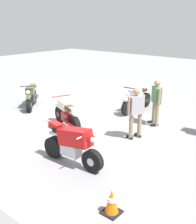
{
  "coord_description": "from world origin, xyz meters",
  "views": [
    {
      "loc": [
        -6.91,
        6.7,
        3.67
      ],
      "look_at": [
        -1.27,
        -0.01,
        0.75
      ],
      "focal_mm": 44.57,
      "sensor_mm": 36.0,
      "label": 1
    }
  ],
  "objects_px": {
    "person_in_gray_shirt": "(136,110)",
    "motorcycle_red_sportbike": "(73,143)",
    "motorcycle_cream_vintage": "(67,115)",
    "motorcycle_silver_cruiser": "(137,99)",
    "person_in_green_shirt": "(156,100)",
    "traffic_cone": "(112,202)",
    "motorcycle_olive_vintage": "(31,96)"
  },
  "relations": [
    {
      "from": "person_in_gray_shirt",
      "to": "motorcycle_red_sportbike",
      "type": "bearing_deg",
      "value": 103.89
    },
    {
      "from": "motorcycle_red_sportbike",
      "to": "person_in_gray_shirt",
      "type": "distance_m",
      "value": 2.55
    },
    {
      "from": "motorcycle_cream_vintage",
      "to": "motorcycle_red_sportbike",
      "type": "bearing_deg",
      "value": 159.9
    },
    {
      "from": "motorcycle_silver_cruiser",
      "to": "person_in_gray_shirt",
      "type": "height_order",
      "value": "person_in_gray_shirt"
    },
    {
      "from": "motorcycle_red_sportbike",
      "to": "person_in_green_shirt",
      "type": "xyz_separation_m",
      "value": [
        -0.21,
        -4.02,
        0.36
      ]
    },
    {
      "from": "traffic_cone",
      "to": "person_in_gray_shirt",
      "type": "bearing_deg",
      "value": -64.04
    },
    {
      "from": "motorcycle_olive_vintage",
      "to": "person_in_gray_shirt",
      "type": "bearing_deg",
      "value": 46.4
    },
    {
      "from": "motorcycle_cream_vintage",
      "to": "motorcycle_olive_vintage",
      "type": "distance_m",
      "value": 3.06
    },
    {
      "from": "motorcycle_silver_cruiser",
      "to": "motorcycle_olive_vintage",
      "type": "bearing_deg",
      "value": -56.54
    },
    {
      "from": "motorcycle_silver_cruiser",
      "to": "traffic_cone",
      "type": "bearing_deg",
      "value": 28.49
    },
    {
      "from": "motorcycle_olive_vintage",
      "to": "motorcycle_red_sportbike",
      "type": "distance_m",
      "value": 5.57
    },
    {
      "from": "motorcycle_silver_cruiser",
      "to": "person_in_green_shirt",
      "type": "relative_size",
      "value": 1.25
    },
    {
      "from": "motorcycle_olive_vintage",
      "to": "person_in_gray_shirt",
      "type": "xyz_separation_m",
      "value": [
        -5.32,
        -0.05,
        0.47
      ]
    },
    {
      "from": "person_in_gray_shirt",
      "to": "person_in_green_shirt",
      "type": "bearing_deg",
      "value": -64.41
    },
    {
      "from": "motorcycle_silver_cruiser",
      "to": "traffic_cone",
      "type": "distance_m",
      "value": 6.68
    },
    {
      "from": "motorcycle_silver_cruiser",
      "to": "person_in_green_shirt",
      "type": "distance_m",
      "value": 1.72
    },
    {
      "from": "person_in_gray_shirt",
      "to": "person_in_green_shirt",
      "type": "height_order",
      "value": "person_in_gray_shirt"
    },
    {
      "from": "person_in_green_shirt",
      "to": "traffic_cone",
      "type": "bearing_deg",
      "value": 62.11
    },
    {
      "from": "motorcycle_olive_vintage",
      "to": "motorcycle_silver_cruiser",
      "type": "bearing_deg",
      "value": 79.02
    },
    {
      "from": "motorcycle_cream_vintage",
      "to": "person_in_green_shirt",
      "type": "relative_size",
      "value": 1.13
    },
    {
      "from": "motorcycle_red_sportbike",
      "to": "motorcycle_olive_vintage",
      "type": "bearing_deg",
      "value": 151.23
    },
    {
      "from": "motorcycle_cream_vintage",
      "to": "motorcycle_olive_vintage",
      "type": "relative_size",
      "value": 1.25
    },
    {
      "from": "motorcycle_cream_vintage",
      "to": "person_in_gray_shirt",
      "type": "relative_size",
      "value": 1.12
    },
    {
      "from": "traffic_cone",
      "to": "motorcycle_silver_cruiser",
      "type": "bearing_deg",
      "value": -61.79
    },
    {
      "from": "person_in_gray_shirt",
      "to": "traffic_cone",
      "type": "xyz_separation_m",
      "value": [
        -1.67,
        3.43,
        -0.7
      ]
    },
    {
      "from": "motorcycle_silver_cruiser",
      "to": "motorcycle_red_sportbike",
      "type": "bearing_deg",
      "value": 13.43
    },
    {
      "from": "motorcycle_cream_vintage",
      "to": "motorcycle_silver_cruiser",
      "type": "xyz_separation_m",
      "value": [
        -0.86,
        -3.23,
        0.03
      ]
    },
    {
      "from": "motorcycle_silver_cruiser",
      "to": "motorcycle_cream_vintage",
      "type": "bearing_deg",
      "value": -14.69
    },
    {
      "from": "motorcycle_olive_vintage",
      "to": "traffic_cone",
      "type": "xyz_separation_m",
      "value": [
        -6.99,
        3.38,
        -0.23
      ]
    },
    {
      "from": "person_in_green_shirt",
      "to": "person_in_gray_shirt",
      "type": "bearing_deg",
      "value": 46.55
    },
    {
      "from": "motorcycle_red_sportbike",
      "to": "motorcycle_silver_cruiser",
      "type": "relative_size",
      "value": 0.94
    },
    {
      "from": "motorcycle_red_sportbike",
      "to": "traffic_cone",
      "type": "bearing_deg",
      "value": -27.4
    }
  ]
}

